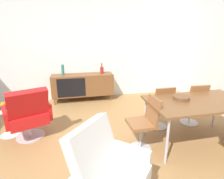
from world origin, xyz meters
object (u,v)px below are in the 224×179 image
at_px(dining_chair_back_right, 193,102).
at_px(sideboard, 83,85).
at_px(dining_chair_back_left, 161,105).
at_px(lounge_chair_red, 28,114).
at_px(fruit_bowl, 4,106).
at_px(wooden_bowl_on_table, 181,98).
at_px(vase_sculptural_dark, 102,70).
at_px(armchair_black_shell, 108,172).
at_px(vase_cobalt, 63,70).
at_px(dining_table, 198,103).
at_px(dining_chair_near_window, 145,122).
at_px(side_table_round, 7,119).

bearing_deg(dining_chair_back_right, sideboard, 137.60).
xyz_separation_m(dining_chair_back_left, lounge_chair_red, (-2.35, 0.15, -0.00)).
bearing_deg(fruit_bowl, dining_chair_back_left, -7.31).
bearing_deg(wooden_bowl_on_table, vase_sculptural_dark, 111.55).
relative_size(dining_chair_back_right, armchair_black_shell, 0.90).
relative_size(vase_cobalt, vase_sculptural_dark, 0.99).
height_order(dining_chair_back_right, fruit_bowl, dining_chair_back_right).
distance_m(wooden_bowl_on_table, dining_chair_back_right, 0.80).
distance_m(lounge_chair_red, armchair_black_shell, 1.93).
height_order(dining_chair_back_left, armchair_black_shell, armchair_black_shell).
bearing_deg(armchair_black_shell, vase_sculptural_dark, 81.44).
relative_size(vase_sculptural_dark, lounge_chair_red, 0.30).
distance_m(vase_cobalt, lounge_chair_red, 1.83).
bearing_deg(dining_chair_back_left, vase_sculptural_dark, 113.41).
relative_size(vase_sculptural_dark, fruit_bowl, 1.41).
bearing_deg(dining_chair_back_right, fruit_bowl, 174.15).
bearing_deg(dining_table, wooden_bowl_on_table, 156.42).
relative_size(sideboard, vase_cobalt, 5.76).
bearing_deg(dining_chair_back_left, dining_chair_back_right, 0.00).
height_order(sideboard, vase_cobalt, vase_cobalt).
distance_m(sideboard, dining_chair_near_window, 2.53).
bearing_deg(vase_cobalt, vase_sculptural_dark, 0.00).
bearing_deg(fruit_bowl, dining_chair_near_window, -22.31).
height_order(sideboard, dining_chair_near_window, dining_chair_near_window).
bearing_deg(side_table_round, dining_chair_back_right, -5.84).
bearing_deg(armchair_black_shell, wooden_bowl_on_table, 35.76).
xyz_separation_m(vase_cobalt, wooden_bowl_on_table, (1.92, -2.30, -0.09)).
distance_m(vase_sculptural_dark, dining_table, 2.67).
bearing_deg(side_table_round, lounge_chair_red, -26.45).
xyz_separation_m(dining_chair_back_right, armchair_black_shell, (-2.00, -1.47, -0.00)).
xyz_separation_m(sideboard, fruit_bowl, (-1.43, -1.49, 0.12)).
bearing_deg(dining_chair_near_window, armchair_black_shell, -129.84).
relative_size(dining_chair_back_left, armchair_black_shell, 0.90).
xyz_separation_m(vase_sculptural_dark, dining_table, (1.15, -2.41, -0.12)).
relative_size(dining_chair_near_window, side_table_round, 1.65).
bearing_deg(armchair_black_shell, side_table_round, 128.69).
bearing_deg(vase_sculptural_dark, dining_chair_back_left, -66.59).
height_order(vase_sculptural_dark, lounge_chair_red, vase_sculptural_dark).
distance_m(vase_cobalt, dining_chair_back_right, 3.14).
relative_size(armchair_black_shell, fruit_bowl, 4.73).
height_order(dining_chair_back_left, side_table_round, dining_chair_back_left).
bearing_deg(dining_chair_near_window, sideboard, 108.11).
xyz_separation_m(dining_chair_near_window, armchair_black_shell, (-0.76, -0.91, -0.00)).
xyz_separation_m(vase_sculptural_dark, dining_chair_back_right, (1.50, -1.85, -0.35)).
relative_size(vase_sculptural_dark, dining_table, 0.18).
distance_m(lounge_chair_red, side_table_round, 0.48).
xyz_separation_m(vase_cobalt, dining_table, (2.16, -2.41, -0.16)).
relative_size(lounge_chair_red, fruit_bowl, 4.73).
xyz_separation_m(vase_cobalt, vase_sculptural_dark, (1.01, 0.00, -0.04)).
xyz_separation_m(vase_sculptural_dark, dining_chair_near_window, (0.26, -2.41, -0.35)).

